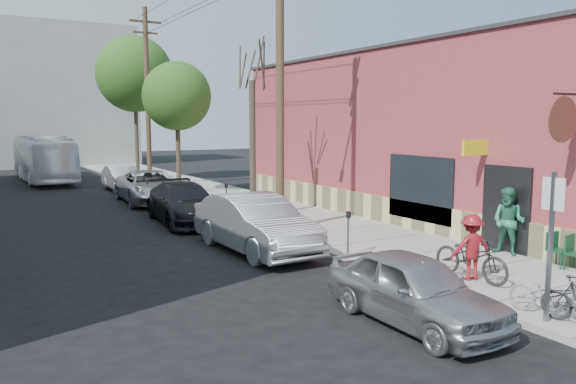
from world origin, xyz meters
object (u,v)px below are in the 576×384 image
car_1 (255,224)px  tree_leafy_far (135,74)px  cyclist (471,247)px  bus (43,158)px  patron_green (509,221)px  car_3 (150,187)px  sign_post (551,233)px  tree_bare (253,150)px  utility_pole_near (278,74)px  parked_bike_b (550,295)px  car_4 (122,178)px  tree_leafy_mid (177,96)px  parking_meter_far (226,193)px  parking_meter_near (348,226)px  car_0 (414,289)px  patio_chair_b (559,250)px  car_2 (184,203)px

car_1 → tree_leafy_far: bearing=82.4°
cyclist → bus: (-5.64, 30.02, 0.55)m
patron_green → car_3: 16.85m
sign_post → tree_bare: size_ratio=0.53×
car_1 → utility_pole_near: bearing=44.4°
cyclist → parked_bike_b: size_ratio=0.97×
tree_leafy_far → car_4: 7.58m
tree_bare → utility_pole_near: bearing=-98.4°
sign_post → tree_leafy_mid: 21.76m
parking_meter_far → tree_bare: (0.55, -1.28, 1.78)m
parking_meter_near → bus: size_ratio=0.12×
sign_post → bus: (-4.67, 32.69, -0.36)m
tree_bare → car_4: size_ratio=1.25×
car_0 → patio_chair_b: bearing=8.7°
parking_meter_far → utility_pole_near: utility_pole_near is taller
tree_leafy_far → car_2: size_ratio=1.72×
car_4 → car_3: bearing=-89.3°
parked_bike_b → car_4: (-1.85, 25.05, 0.12)m
tree_leafy_far → bus: 8.11m
car_3 → car_1: bearing=-87.6°
sign_post → tree_bare: 13.05m
tree_leafy_mid → car_0: bearing=-96.7°
tree_leafy_mid → patio_chair_b: bearing=-80.0°
car_2 → patron_green: bearing=-55.7°
tree_bare → tree_leafy_far: size_ratio=0.58×
patio_chair_b → car_3: 18.31m
patio_chair_b → car_3: bearing=108.8°
sign_post → parking_meter_far: sign_post is taller
parked_bike_b → bus: size_ratio=0.15×
car_4 → car_0: bearing=-90.2°
car_1 → car_3: car_1 is taller
parking_meter_near → tree_leafy_far: bearing=88.6°
patio_chair_b → parked_bike_b: 4.15m
tree_bare → tree_leafy_far: 16.75m
parking_meter_near → tree_bare: bearing=85.5°
car_1 → car_3: 11.54m
patron_green → car_0: (-5.70, -2.40, -0.41)m
car_1 → car_3: size_ratio=0.94×
parking_meter_far → car_3: car_3 is taller
parking_meter_near → patron_green: bearing=-29.4°
tree_leafy_mid → bus: bearing=114.6°
sign_post → patio_chair_b: sign_post is taller
parking_meter_near → bus: 27.02m
patron_green → car_2: bearing=-164.0°
car_3 → tree_bare: bearing=-69.8°
utility_pole_near → tree_bare: (0.41, 2.76, -2.64)m
patron_green → car_1: bearing=-141.9°
utility_pole_near → tree_leafy_mid: utility_pole_near is taller
tree_bare → patio_chair_b: bearing=-72.5°
utility_pole_near → tree_leafy_far: 19.08m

